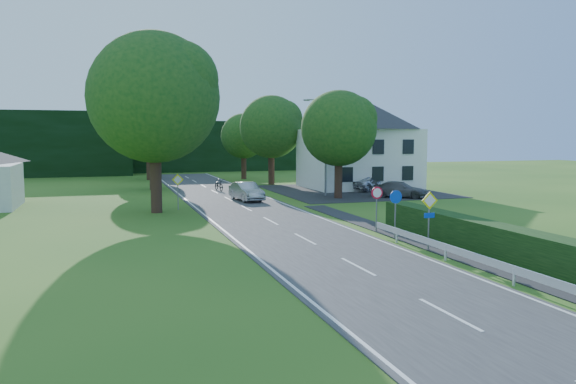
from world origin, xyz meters
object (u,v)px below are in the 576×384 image
object	(u,v)px
moving_car	(246,191)
parked_car_silver_b	(371,183)
parked_car_silver_a	(340,181)
parasol	(327,180)
parked_car_grey	(400,189)
streetlight	(324,142)
motorcycle	(219,185)

from	to	relation	value
moving_car	parked_car_silver_b	bearing A→B (deg)	11.84
parked_car_silver_a	parked_car_silver_b	xyz separation A→B (m)	(2.02, -2.41, -0.06)
moving_car	parked_car_silver_b	world-z (taller)	moving_car
parked_car_silver_b	parasol	bearing A→B (deg)	49.98
parked_car_grey	parked_car_silver_b	size ratio (longest dim) A/B	0.88
moving_car	parked_car_silver_b	size ratio (longest dim) A/B	0.85
moving_car	parked_car_silver_a	size ratio (longest dim) A/B	0.93
streetlight	parked_car_silver_b	world-z (taller)	streetlight
parked_car_silver_a	parked_car_grey	size ratio (longest dim) A/B	1.04
streetlight	motorcycle	size ratio (longest dim) A/B	3.82
motorcycle	parked_car_grey	bearing A→B (deg)	-44.75
streetlight	parked_car_silver_a	distance (m)	7.50
parked_car_grey	parked_car_silver_b	world-z (taller)	parked_car_silver_b
parked_car_silver_a	motorcycle	bearing A→B (deg)	89.43
motorcycle	parked_car_silver_b	bearing A→B (deg)	-23.36
streetlight	parked_car_grey	bearing A→B (deg)	-29.73
motorcycle	parked_car_silver_a	distance (m)	11.37
motorcycle	parked_car_silver_b	xyz separation A→B (m)	(13.31, -3.75, 0.14)
moving_car	streetlight	bearing A→B (deg)	4.56
motorcycle	streetlight	bearing A→B (deg)	-49.27
motorcycle	parked_car_grey	distance (m)	16.18
moving_car	motorcycle	bearing A→B (deg)	86.88
parked_car_silver_a	parasol	size ratio (longest dim) A/B	2.15
motorcycle	parked_car_silver_a	bearing A→B (deg)	-14.41
streetlight	moving_car	bearing A→B (deg)	-168.26
streetlight	parasol	distance (m)	5.67
parked_car_grey	parasol	world-z (taller)	parasol
parked_car_silver_a	parked_car_silver_b	bearing A→B (deg)	-133.71
parked_car_silver_b	parked_car_grey	bearing A→B (deg)	152.05
parked_car_silver_b	moving_car	bearing A→B (deg)	84.94
parked_car_silver_a	parked_car_grey	bearing A→B (deg)	-162.93
parked_car_silver_b	parasol	xyz separation A→B (m)	(-3.86, 1.10, 0.26)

